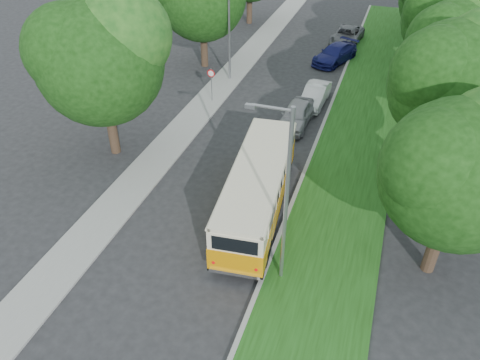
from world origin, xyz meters
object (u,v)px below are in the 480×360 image
(car_grey, at_px, (347,36))
(car_white, at_px, (315,95))
(car_silver, at_px, (296,115))
(lamppost_far, at_px, (228,27))
(lamppost_near, at_px, (284,195))
(car_blue, at_px, (335,54))
(vintage_bus, at_px, (257,190))

(car_grey, bearing_deg, car_white, -85.44)
(car_silver, xyz_separation_m, car_white, (0.56, 3.37, -0.06))
(car_silver, bearing_deg, lamppost_far, 142.76)
(lamppost_near, height_order, lamppost_far, lamppost_near)
(car_blue, relative_size, car_grey, 0.97)
(car_grey, bearing_deg, lamppost_far, -117.93)
(lamppost_near, distance_m, car_white, 16.97)
(car_blue, height_order, car_grey, car_blue)
(lamppost_far, xyz_separation_m, car_grey, (7.45, 11.11, -3.41))
(vintage_bus, distance_m, car_grey, 25.89)
(lamppost_far, height_order, car_white, lamppost_far)
(vintage_bus, xyz_separation_m, car_silver, (-0.23, 9.37, -0.67))
(car_grey, bearing_deg, vintage_bus, -85.51)
(car_blue, bearing_deg, car_white, -69.08)
(car_white, distance_m, car_grey, 13.14)
(car_blue, distance_m, car_grey, 4.90)
(vintage_bus, height_order, car_silver, vintage_bus)
(lamppost_far, distance_m, car_grey, 13.80)
(car_white, bearing_deg, lamppost_far, 167.24)
(lamppost_near, relative_size, lamppost_far, 1.07)
(lamppost_near, bearing_deg, car_grey, 92.81)
(car_blue, bearing_deg, lamppost_near, -64.80)
(vintage_bus, height_order, car_blue, vintage_bus)
(car_white, bearing_deg, vintage_bus, -88.42)
(vintage_bus, height_order, car_white, vintage_bus)
(vintage_bus, bearing_deg, car_grey, 82.95)
(lamppost_near, height_order, car_grey, lamppost_near)
(car_silver, bearing_deg, car_blue, 89.13)
(lamppost_far, height_order, car_silver, lamppost_far)
(lamppost_near, distance_m, car_grey, 29.87)
(car_grey, bearing_deg, car_silver, -87.12)
(car_silver, bearing_deg, car_grey, 89.07)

